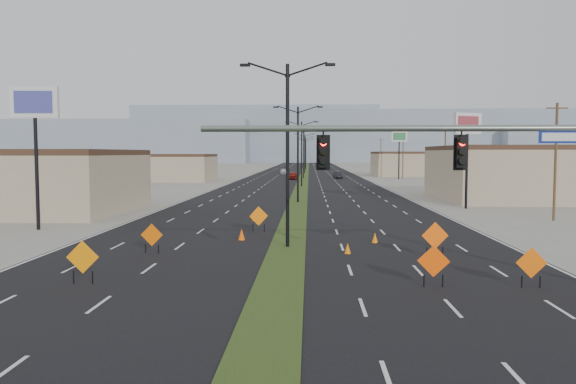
{
  "coord_description": "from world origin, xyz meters",
  "views": [
    {
      "loc": [
        1.19,
        -18.63,
        5.21
      ],
      "look_at": [
        0.1,
        10.09,
        3.2
      ],
      "focal_mm": 35.0,
      "sensor_mm": 36.0,
      "label": 1
    }
  ],
  "objects_px": {
    "car_mid": "(338,175)",
    "streetlight_1": "(298,151)",
    "streetlight_2": "(302,151)",
    "cone_0": "(242,235)",
    "cone_3": "(254,217)",
    "pole_sign_east_far": "(399,140)",
    "signal_mast": "(513,164)",
    "construction_sign_1": "(83,259)",
    "car_left": "(293,176)",
    "pole_sign_west": "(35,113)",
    "streetlight_3": "(303,152)",
    "car_far": "(284,172)",
    "construction_sign_5": "(435,237)",
    "construction_sign_4": "(531,264)",
    "streetlight_0": "(288,149)",
    "construction_sign_0": "(152,236)",
    "construction_sign_2": "(259,217)",
    "streetlight_5": "(305,152)",
    "pole_sign_east_near": "(468,131)",
    "construction_sign_3": "(434,263)",
    "streetlight_6": "(306,152)",
    "streetlight_4": "(305,152)",
    "cone_1": "(348,248)",
    "cone_2": "(375,238)"
  },
  "relations": [
    {
      "from": "streetlight_2",
      "to": "car_left",
      "type": "xyz_separation_m",
      "value": [
        -2.01,
        22.87,
        -4.68
      ]
    },
    {
      "from": "streetlight_0",
      "to": "streetlight_5",
      "type": "relative_size",
      "value": 1.0
    },
    {
      "from": "streetlight_2",
      "to": "cone_0",
      "type": "height_order",
      "value": "streetlight_2"
    },
    {
      "from": "construction_sign_4",
      "to": "cone_3",
      "type": "distance_m",
      "value": 24.44
    },
    {
      "from": "streetlight_6",
      "to": "construction_sign_5",
      "type": "bearing_deg",
      "value": -87.51
    },
    {
      "from": "streetlight_6",
      "to": "pole_sign_east_far",
      "type": "xyz_separation_m",
      "value": [
        18.88,
        -87.1,
        2.3
      ]
    },
    {
      "from": "construction_sign_0",
      "to": "construction_sign_2",
      "type": "xyz_separation_m",
      "value": [
        4.82,
        8.03,
        0.09
      ]
    },
    {
      "from": "streetlight_1",
      "to": "construction_sign_5",
      "type": "height_order",
      "value": "streetlight_1"
    },
    {
      "from": "streetlight_5",
      "to": "construction_sign_1",
      "type": "bearing_deg",
      "value": -92.99
    },
    {
      "from": "car_left",
      "to": "pole_sign_east_near",
      "type": "bearing_deg",
      "value": -79.04
    },
    {
      "from": "construction_sign_1",
      "to": "cone_0",
      "type": "bearing_deg",
      "value": 66.3
    },
    {
      "from": "car_far",
      "to": "cone_0",
      "type": "height_order",
      "value": "car_far"
    },
    {
      "from": "signal_mast",
      "to": "cone_1",
      "type": "distance_m",
      "value": 10.73
    },
    {
      "from": "car_far",
      "to": "pole_sign_west",
      "type": "xyz_separation_m",
      "value": [
        -12.44,
        -96.93,
        7.19
      ]
    },
    {
      "from": "construction_sign_1",
      "to": "pole_sign_east_far",
      "type": "bearing_deg",
      "value": 73.19
    },
    {
      "from": "signal_mast",
      "to": "streetlight_4",
      "type": "xyz_separation_m",
      "value": [
        -8.56,
        122.0,
        0.63
      ]
    },
    {
      "from": "construction_sign_3",
      "to": "streetlight_6",
      "type": "bearing_deg",
      "value": 102.6
    },
    {
      "from": "streetlight_3",
      "to": "construction_sign_1",
      "type": "distance_m",
      "value": 93.43
    },
    {
      "from": "streetlight_5",
      "to": "construction_sign_2",
      "type": "height_order",
      "value": "streetlight_5"
    },
    {
      "from": "cone_3",
      "to": "pole_sign_east_far",
      "type": "bearing_deg",
      "value": 72.41
    },
    {
      "from": "streetlight_1",
      "to": "construction_sign_4",
      "type": "xyz_separation_m",
      "value": [
        9.73,
        -37.0,
        -4.49
      ]
    },
    {
      "from": "streetlight_1",
      "to": "pole_sign_west",
      "type": "bearing_deg",
      "value": -128.7
    },
    {
      "from": "cone_3",
      "to": "pole_sign_east_far",
      "type": "xyz_separation_m",
      "value": [
        21.89,
        69.06,
        7.43
      ]
    },
    {
      "from": "streetlight_1",
      "to": "cone_3",
      "type": "xyz_separation_m",
      "value": [
        -3.01,
        -16.16,
        -5.13
      ]
    },
    {
      "from": "car_mid",
      "to": "streetlight_1",
      "type": "bearing_deg",
      "value": -104.67
    },
    {
      "from": "streetlight_0",
      "to": "construction_sign_1",
      "type": "xyz_separation_m",
      "value": [
        -7.78,
        -9.0,
        -4.39
      ]
    },
    {
      "from": "pole_sign_west",
      "to": "streetlight_2",
      "type": "bearing_deg",
      "value": 66.32
    },
    {
      "from": "streetlight_5",
      "to": "construction_sign_1",
      "type": "distance_m",
      "value": 149.27
    },
    {
      "from": "streetlight_0",
      "to": "car_left",
      "type": "relative_size",
      "value": 2.3
    },
    {
      "from": "signal_mast",
      "to": "car_mid",
      "type": "distance_m",
      "value": 93.77
    },
    {
      "from": "streetlight_4",
      "to": "pole_sign_east_far",
      "type": "height_order",
      "value": "streetlight_4"
    },
    {
      "from": "streetlight_1",
      "to": "streetlight_4",
      "type": "xyz_separation_m",
      "value": [
        0.0,
        84.0,
        0.0
      ]
    },
    {
      "from": "streetlight_0",
      "to": "construction_sign_2",
      "type": "height_order",
      "value": "streetlight_0"
    },
    {
      "from": "signal_mast",
      "to": "construction_sign_0",
      "type": "height_order",
      "value": "signal_mast"
    },
    {
      "from": "streetlight_2",
      "to": "car_left",
      "type": "bearing_deg",
      "value": 95.03
    },
    {
      "from": "pole_sign_east_far",
      "to": "construction_sign_3",
      "type": "bearing_deg",
      "value": -101.45
    },
    {
      "from": "pole_sign_east_near",
      "to": "cone_2",
      "type": "bearing_deg",
      "value": -141.11
    },
    {
      "from": "car_far",
      "to": "streetlight_1",
      "type": "bearing_deg",
      "value": -92.61
    },
    {
      "from": "streetlight_3",
      "to": "construction_sign_5",
      "type": "distance_m",
      "value": 87.3
    },
    {
      "from": "cone_3",
      "to": "pole_sign_east_far",
      "type": "distance_m",
      "value": 72.83
    },
    {
      "from": "car_far",
      "to": "car_mid",
      "type": "bearing_deg",
      "value": -65.55
    },
    {
      "from": "construction_sign_3",
      "to": "cone_2",
      "type": "distance_m",
      "value": 10.79
    },
    {
      "from": "cone_0",
      "to": "pole_sign_west",
      "type": "distance_m",
      "value": 16.74
    },
    {
      "from": "streetlight_6",
      "to": "car_mid",
      "type": "distance_m",
      "value": 84.76
    },
    {
      "from": "construction_sign_0",
      "to": "cone_2",
      "type": "relative_size",
      "value": 2.61
    },
    {
      "from": "car_left",
      "to": "pole_sign_west",
      "type": "height_order",
      "value": "pole_sign_west"
    },
    {
      "from": "signal_mast",
      "to": "car_mid",
      "type": "xyz_separation_m",
      "value": [
        -1.58,
        93.66,
        -4.12
      ]
    },
    {
      "from": "construction_sign_3",
      "to": "cone_1",
      "type": "distance_m",
      "value": 7.69
    },
    {
      "from": "streetlight_1",
      "to": "pole_sign_east_near",
      "type": "distance_m",
      "value": 16.97
    },
    {
      "from": "car_mid",
      "to": "cone_0",
      "type": "relative_size",
      "value": 5.98
    }
  ]
}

